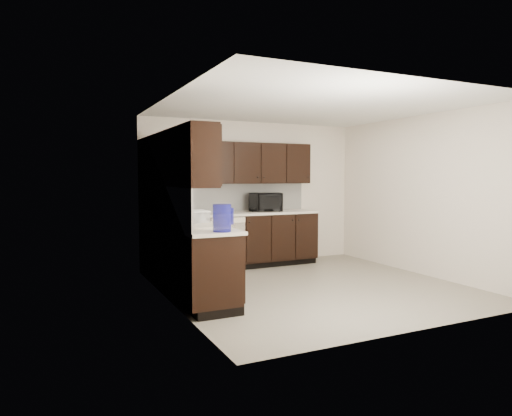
{
  "coord_description": "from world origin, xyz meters",
  "views": [
    {
      "loc": [
        -3.42,
        -5.34,
        1.55
      ],
      "look_at": [
        -0.59,
        0.6,
        1.09
      ],
      "focal_mm": 32.0,
      "sensor_mm": 36.0,
      "label": 1
    }
  ],
  "objects_px": {
    "storage_bin": "(190,218)",
    "sink": "(197,231)",
    "toaster_oven": "(159,208)",
    "blue_pitcher": "(222,218)",
    "microwave": "(265,202)"
  },
  "relations": [
    {
      "from": "toaster_oven",
      "to": "blue_pitcher",
      "type": "bearing_deg",
      "value": -109.98
    },
    {
      "from": "toaster_oven",
      "to": "storage_bin",
      "type": "distance_m",
      "value": 1.48
    },
    {
      "from": "toaster_oven",
      "to": "storage_bin",
      "type": "relative_size",
      "value": 0.86
    },
    {
      "from": "microwave",
      "to": "toaster_oven",
      "type": "bearing_deg",
      "value": -156.41
    },
    {
      "from": "sink",
      "to": "microwave",
      "type": "relative_size",
      "value": 1.43
    },
    {
      "from": "sink",
      "to": "storage_bin",
      "type": "distance_m",
      "value": 0.25
    },
    {
      "from": "storage_bin",
      "to": "blue_pitcher",
      "type": "distance_m",
      "value": 0.9
    },
    {
      "from": "sink",
      "to": "toaster_oven",
      "type": "height_order",
      "value": "sink"
    },
    {
      "from": "microwave",
      "to": "toaster_oven",
      "type": "xyz_separation_m",
      "value": [
        -1.87,
        -0.06,
        -0.04
      ]
    },
    {
      "from": "blue_pitcher",
      "to": "storage_bin",
      "type": "bearing_deg",
      "value": 90.04
    },
    {
      "from": "storage_bin",
      "to": "sink",
      "type": "bearing_deg",
      "value": -80.27
    },
    {
      "from": "sink",
      "to": "storage_bin",
      "type": "height_order",
      "value": "sink"
    },
    {
      "from": "blue_pitcher",
      "to": "toaster_oven",
      "type": "bearing_deg",
      "value": 87.17
    },
    {
      "from": "microwave",
      "to": "toaster_oven",
      "type": "height_order",
      "value": "microwave"
    },
    {
      "from": "storage_bin",
      "to": "blue_pitcher",
      "type": "height_order",
      "value": "blue_pitcher"
    }
  ]
}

